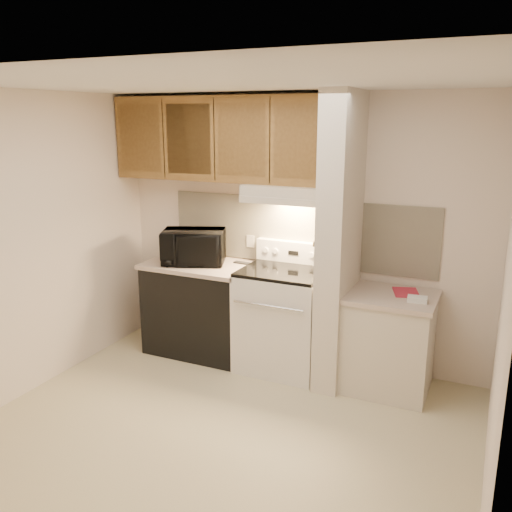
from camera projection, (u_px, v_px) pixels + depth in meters
The scene contains 50 objects.
floor at pixel (225, 429), 4.09m from camera, with size 3.60×3.60×0.00m, color beige.
ceiling at pixel (220, 82), 3.46m from camera, with size 3.60×3.60×0.00m, color white.
wall_back at pixel (298, 230), 5.10m from camera, with size 3.60×0.02×2.50m, color beige.
wall_left at pixel (32, 245), 4.50m from camera, with size 0.02×3.00×2.50m, color beige.
wall_right at pixel (505, 306), 3.05m from camera, with size 0.02×3.00×2.50m, color beige.
backsplash at pixel (297, 232), 5.09m from camera, with size 2.60×0.02×0.63m, color #F0E4C3.
range_body at pixel (283, 321), 4.99m from camera, with size 0.76×0.65×0.92m, color silver.
oven_window at pixel (269, 329), 4.70m from camera, with size 0.50×0.01×0.30m, color black.
oven_handle at pixel (268, 306), 4.61m from camera, with size 0.02×0.02×0.65m, color silver.
cooktop at pixel (284, 271), 4.87m from camera, with size 0.74×0.64×0.03m, color black.
range_backguard at pixel (295, 252), 5.09m from camera, with size 0.76×0.08×0.20m, color silver.
range_display at pixel (293, 253), 5.06m from camera, with size 0.10×0.01×0.04m, color black.
range_knob_left_outer at pixel (266, 250), 5.17m from camera, with size 0.05×0.05×0.02m, color silver.
range_knob_left_inner at pixel (275, 251), 5.13m from camera, with size 0.05×0.05×0.02m, color silver.
range_knob_right_inner at pixel (312, 255), 4.98m from camera, with size 0.05×0.05×0.02m, color silver.
range_knob_right_outer at pixel (322, 256), 4.94m from camera, with size 0.05×0.05×0.02m, color silver.
dishwasher_front at pixel (201, 309), 5.36m from camera, with size 1.00×0.63×0.87m, color black.
left_countertop at pixel (200, 265), 5.25m from camera, with size 1.04×0.67×0.04m, color #C0AA99.
spoon_rest at pixel (244, 263), 5.22m from camera, with size 0.20×0.06×0.01m, color black.
teal_jar at pixel (199, 261), 5.12m from camera, with size 0.09×0.09×0.10m, color #337166.
outlet at pixel (250, 241), 5.31m from camera, with size 0.08×0.01×0.12m, color beige.
microwave at pixel (194, 247), 5.20m from camera, with size 0.58×0.40×0.32m, color black.
partition_pillar at pixel (340, 243), 4.58m from camera, with size 0.22×0.70×2.50m, color beige.
pillar_trim at pixel (327, 236), 4.62m from camera, with size 0.01×0.70×0.04m, color brown.
knife_strip at pixel (324, 234), 4.57m from camera, with size 0.02×0.42×0.04m, color black.
knife_blade_a at pixel (317, 250), 4.46m from camera, with size 0.01×0.04×0.16m, color silver.
knife_handle_a at pixel (317, 232), 4.43m from camera, with size 0.02×0.02×0.10m, color black.
knife_blade_b at pixel (320, 249), 4.54m from camera, with size 0.01×0.04×0.18m, color silver.
knife_handle_b at pixel (321, 230), 4.50m from camera, with size 0.02×0.02×0.10m, color black.
knife_blade_c at pixel (322, 248), 4.59m from camera, with size 0.01×0.04×0.20m, color silver.
knife_handle_c at pixel (323, 228), 4.57m from camera, with size 0.02×0.02×0.10m, color black.
knife_blade_d at pixel (325, 244), 4.66m from camera, with size 0.01×0.04×0.16m, color silver.
knife_handle_d at pixel (326, 227), 4.63m from camera, with size 0.02×0.02×0.10m, color black.
knife_blade_e at pixel (328, 243), 4.75m from camera, with size 0.01×0.04×0.18m, color silver.
knife_handle_e at pixel (329, 225), 4.71m from camera, with size 0.02×0.02×0.10m, color black.
oven_mitt at pixel (330, 242), 4.80m from camera, with size 0.03×0.09×0.21m, color slate.
right_cab_base at pixel (388, 344), 4.61m from camera, with size 0.70×0.60×0.81m, color beige.
right_countertop at pixel (391, 297), 4.50m from camera, with size 0.74×0.64×0.04m, color #C0AA99.
red_folder at pixel (406, 292), 4.54m from camera, with size 0.20×0.27×0.01m, color #B7253A.
white_box at pixel (417, 299), 4.32m from camera, with size 0.15×0.10×0.04m, color white.
range_hood at pixel (290, 193), 4.81m from camera, with size 0.78×0.44×0.15m, color beige.
hood_lip at pixel (281, 202), 4.64m from camera, with size 0.78×0.04×0.06m, color beige.
upper_cabinets at pixel (223, 139), 5.01m from camera, with size 2.18×0.33×0.77m, color brown.
cab_door_a at pixel (140, 138), 5.20m from camera, with size 0.46×0.01×0.63m, color brown.
cab_gap_a at pixel (164, 139), 5.09m from camera, with size 0.01×0.01×0.73m, color black.
cab_door_b at pixel (188, 139), 4.98m from camera, with size 0.46×0.01×0.63m, color brown.
cab_gap_b at pixel (214, 140), 4.87m from camera, with size 0.01×0.01×0.73m, color black.
cab_door_c at pixel (242, 140), 4.76m from camera, with size 0.46×0.01×0.63m, color brown.
cab_gap_c at pixel (270, 141), 4.65m from camera, with size 0.01×0.01×0.73m, color black.
cab_door_d at pixel (300, 141), 4.54m from camera, with size 0.46×0.01×0.63m, color brown.
Camera 1 is at (1.73, -3.21, 2.28)m, focal length 38.00 mm.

